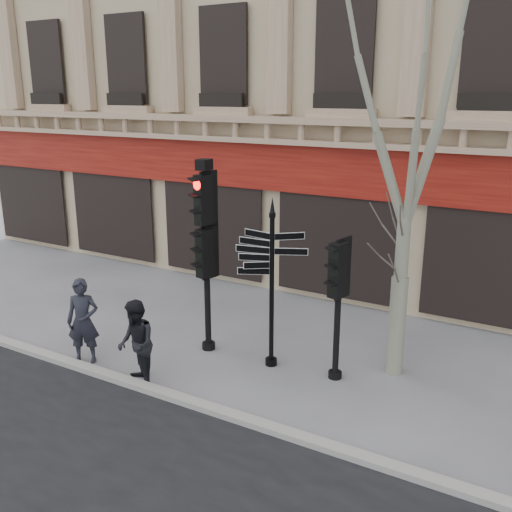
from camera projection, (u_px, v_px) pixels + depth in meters
The scene contains 8 objects.
ground at pixel (241, 377), 11.55m from camera, with size 80.00×80.00×0.00m, color slate.
kerb at pixel (201, 406), 10.37m from camera, with size 80.00×0.25×0.12m, color #989690.
fingerpost at pixel (272, 255), 11.39m from camera, with size 1.86×1.86×3.59m.
traffic_signal_main at pixel (206, 233), 12.07m from camera, with size 0.53×0.43×4.23m.
traffic_signal_secondary at pixel (339, 285), 10.97m from camera, with size 0.54×0.43×2.84m.
plane_tree at pixel (414, 91), 10.18m from camera, with size 2.99×2.99×7.94m.
pedestrian_a at pixel (83, 321), 11.96m from camera, with size 0.67×0.44×1.85m, color black.
pedestrian_b at pixel (136, 344), 10.98m from camera, with size 0.85×0.66×1.75m, color black.
Camera 1 is at (5.48, -8.87, 5.55)m, focal length 40.00 mm.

